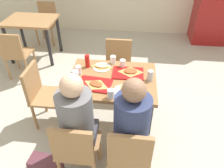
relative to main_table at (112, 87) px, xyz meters
name	(u,v)px	position (x,y,z in m)	size (l,w,h in m)	color
ground_plane	(112,126)	(0.00, 0.00, -0.67)	(10.00, 10.00, 0.02)	#B2AD9E
main_table	(112,87)	(0.00, 0.00, 0.00)	(1.00, 0.79, 0.77)	olive
chair_near_left	(76,148)	(-0.25, -0.78, -0.16)	(0.40, 0.40, 0.84)	#9E7247
chair_near_right	(129,154)	(0.25, -0.78, -0.16)	(0.40, 0.40, 0.84)	#9E7247
chair_far_side	(118,64)	(0.00, 0.78, -0.16)	(0.40, 0.40, 0.84)	#9E7247
chair_left_end	(42,92)	(-0.88, 0.00, -0.16)	(0.40, 0.40, 0.84)	#9E7247
person_in_red	(77,119)	(-0.25, -0.64, 0.08)	(0.32, 0.42, 1.25)	#383842
person_in_brown_jacket	(131,124)	(0.25, -0.64, 0.08)	(0.32, 0.42, 1.25)	#383842
tray_red_near	(95,84)	(-0.17, -0.14, 0.12)	(0.36, 0.26, 0.02)	#B21414
tray_red_far	(128,73)	(0.17, 0.12, 0.12)	(0.36, 0.26, 0.02)	#B21414
paper_plate_center	(102,67)	(-0.15, 0.22, 0.12)	(0.22, 0.22, 0.01)	white
paper_plate_near_edge	(124,91)	(0.15, -0.22, 0.12)	(0.22, 0.22, 0.01)	white
pizza_slice_a	(96,84)	(-0.15, -0.16, 0.14)	(0.25, 0.21, 0.02)	tan
pizza_slice_b	(131,71)	(0.20, 0.14, 0.14)	(0.22, 0.17, 0.02)	#C68C47
pizza_slice_c	(101,66)	(-0.16, 0.22, 0.13)	(0.23, 0.15, 0.02)	#C68C47
pizza_slice_d	(126,92)	(0.17, -0.24, 0.13)	(0.20, 0.24, 0.02)	#C68C47
plastic_cup_a	(113,60)	(-0.02, 0.33, 0.17)	(0.07, 0.07, 0.10)	white
plastic_cup_b	(111,94)	(0.02, -0.33, 0.17)	(0.07, 0.07, 0.10)	white
plastic_cup_c	(78,70)	(-0.40, 0.06, 0.17)	(0.07, 0.07, 0.10)	white
plastic_cup_d	(123,64)	(0.10, 0.26, 0.17)	(0.07, 0.07, 0.10)	white
soda_can	(150,76)	(0.42, 0.02, 0.18)	(0.07, 0.07, 0.12)	#B7BCC6
condiment_bottle	(87,61)	(-0.32, 0.22, 0.20)	(0.06, 0.06, 0.16)	red
foil_bundle	(75,74)	(-0.42, -0.02, 0.17)	(0.10, 0.10, 0.10)	silver
handbag	(47,168)	(-0.60, -0.79, -0.52)	(0.32, 0.16, 0.28)	#592D38
background_table	(32,26)	(-1.69, 1.68, -0.02)	(0.90, 0.70, 0.77)	#9E7247
background_chair_near	(15,52)	(-1.69, 0.95, -0.16)	(0.40, 0.40, 0.84)	#9E7247
background_chair_far	(47,20)	(-1.69, 2.42, -0.16)	(0.40, 0.40, 0.84)	#9E7247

